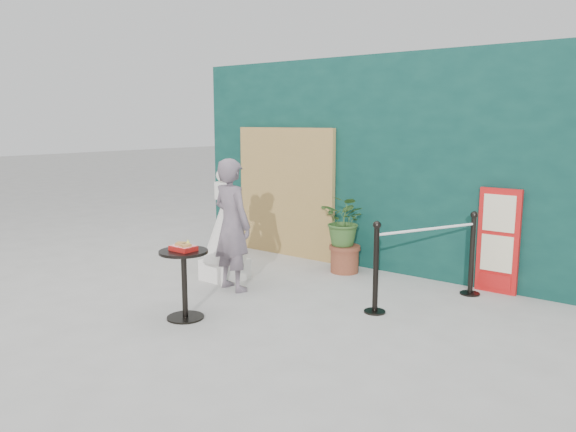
# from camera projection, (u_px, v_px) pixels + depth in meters

# --- Properties ---
(ground) EXTENTS (60.00, 60.00, 0.00)m
(ground) POSITION_uv_depth(u_px,v_px,m) (217.00, 326.00, 5.82)
(ground) COLOR #ADAAA5
(ground) RESTS_ON ground
(back_wall) EXTENTS (6.00, 0.30, 3.00)m
(back_wall) POSITION_uv_depth(u_px,v_px,m) (371.00, 164.00, 8.02)
(back_wall) COLOR #0A2F2B
(back_wall) RESTS_ON ground
(bamboo_fence) EXTENTS (1.80, 0.08, 2.00)m
(bamboo_fence) POSITION_uv_depth(u_px,v_px,m) (285.00, 192.00, 8.79)
(bamboo_fence) COLOR tan
(bamboo_fence) RESTS_ON ground
(woman) EXTENTS (0.65, 0.48, 1.65)m
(woman) POSITION_uv_depth(u_px,v_px,m) (232.00, 225.00, 6.97)
(woman) COLOR slate
(woman) RESTS_ON ground
(menu_board) EXTENTS (0.50, 0.07, 1.30)m
(menu_board) POSITION_uv_depth(u_px,v_px,m) (498.00, 241.00, 6.86)
(menu_board) COLOR red
(menu_board) RESTS_ON ground
(statue) EXTENTS (0.58, 0.58, 1.49)m
(statue) POSITION_uv_depth(u_px,v_px,m) (224.00, 235.00, 7.44)
(statue) COLOR white
(statue) RESTS_ON ground
(cafe_table) EXTENTS (0.52, 0.52, 0.75)m
(cafe_table) POSITION_uv_depth(u_px,v_px,m) (184.00, 273.00, 5.97)
(cafe_table) COLOR black
(cafe_table) RESTS_ON ground
(food_basket) EXTENTS (0.26, 0.19, 0.11)m
(food_basket) POSITION_uv_depth(u_px,v_px,m) (184.00, 247.00, 5.93)
(food_basket) COLOR #AA1512
(food_basket) RESTS_ON cafe_table
(planter) EXTENTS (0.65, 0.56, 1.10)m
(planter) POSITION_uv_depth(u_px,v_px,m) (345.00, 228.00, 7.79)
(planter) COLOR brown
(planter) RESTS_ON ground
(stanchion_barrier) EXTENTS (0.84, 1.54, 1.03)m
(stanchion_barrier) POSITION_uv_depth(u_px,v_px,m) (426.00, 262.00, 6.48)
(stanchion_barrier) COLOR black
(stanchion_barrier) RESTS_ON ground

